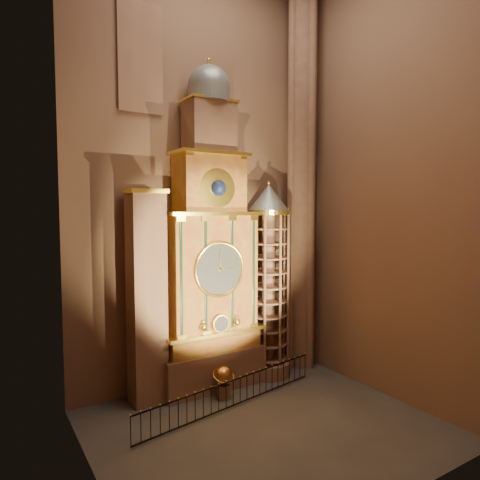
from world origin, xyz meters
TOP-DOWN VIEW (x-y plane):
  - floor at (0.00, 0.00)m, footprint 14.00×14.00m
  - wall_back at (0.00, 6.00)m, footprint 22.00×0.00m
  - wall_left at (-7.00, 0.00)m, footprint 0.00×22.00m
  - wall_right at (7.00, 0.00)m, footprint 0.00×22.00m
  - astronomical_clock at (0.00, 4.96)m, footprint 5.60×2.41m
  - portrait_tower at (-3.40, 4.98)m, footprint 1.80×1.60m
  - stair_turret at (3.50, 4.70)m, footprint 2.50×2.50m
  - gothic_pier at (6.10, 5.00)m, footprint 2.04×2.04m
  - stained_glass_window at (-3.20, 5.92)m, footprint 2.20×0.14m
  - celestial_globe at (-0.14, 3.36)m, footprint 1.19×1.13m
  - iron_railing at (-0.25, 2.25)m, footprint 10.34×1.90m

SIDE VIEW (x-z plane):
  - floor at x=0.00m, z-range 0.00..0.00m
  - iron_railing at x=-0.25m, z-range 0.06..1.33m
  - celestial_globe at x=-0.14m, z-range 0.16..1.74m
  - portrait_tower at x=-3.40m, z-range 0.05..10.25m
  - stair_turret at x=3.50m, z-range -0.13..10.67m
  - astronomical_clock at x=0.00m, z-range -1.67..15.03m
  - wall_back at x=0.00m, z-range 0.00..22.00m
  - wall_left at x=-7.00m, z-range 0.00..22.00m
  - wall_right at x=7.00m, z-range 0.00..22.00m
  - gothic_pier at x=6.10m, z-range 0.00..22.00m
  - stained_glass_window at x=-3.20m, z-range 13.90..19.10m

